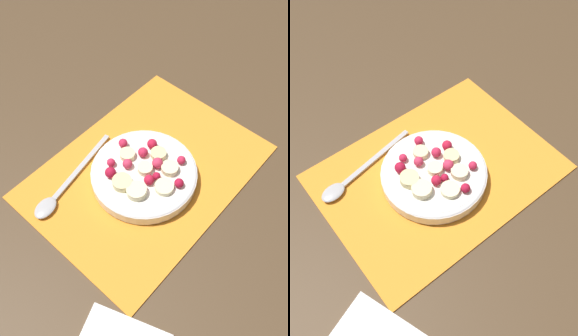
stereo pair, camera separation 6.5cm
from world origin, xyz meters
TOP-DOWN VIEW (x-y plane):
  - ground_plane at (0.00, 0.00)m, footprint 3.00×3.00m
  - placemat at (0.00, 0.00)m, footprint 0.42×0.31m
  - fruit_bowl at (0.02, 0.01)m, footprint 0.19×0.19m
  - spoon at (0.14, -0.08)m, footprint 0.21×0.06m

SIDE VIEW (x-z plane):
  - ground_plane at x=0.00m, z-range 0.00..0.00m
  - placemat at x=0.00m, z-range 0.00..0.01m
  - spoon at x=0.14m, z-range 0.01..0.01m
  - fruit_bowl at x=0.02m, z-range 0.00..0.04m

